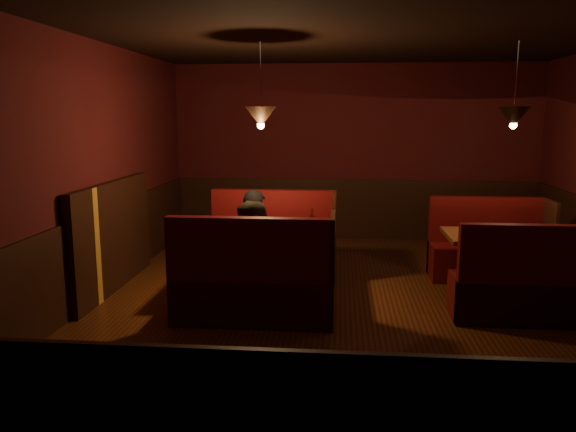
# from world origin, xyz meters

# --- Properties ---
(room) EXTENTS (6.02, 7.02, 2.92)m
(room) POSITION_xyz_m (-0.28, 0.05, 1.05)
(room) COLOR #3E1B0D
(room) RESTS_ON ground
(main_table) EXTENTS (1.48, 0.90, 1.04)m
(main_table) POSITION_xyz_m (-1.10, 0.27, 0.61)
(main_table) COLOR #502D0D
(main_table) RESTS_ON ground
(main_bench_far) EXTENTS (1.63, 0.58, 1.11)m
(main_bench_far) POSITION_xyz_m (-1.08, 1.11, 0.35)
(main_bench_far) COLOR #46130F
(main_bench_far) RESTS_ON ground
(main_bench_near) EXTENTS (1.63, 0.58, 1.11)m
(main_bench_near) POSITION_xyz_m (-1.08, -0.57, 0.35)
(main_bench_near) COLOR #46130F
(main_bench_near) RESTS_ON ground
(second_table) EXTENTS (1.31, 0.84, 0.74)m
(second_table) POSITION_xyz_m (1.64, 0.48, 0.55)
(second_table) COLOR #502D0D
(second_table) RESTS_ON ground
(second_bench_far) EXTENTS (1.45, 0.54, 1.04)m
(second_bench_far) POSITION_xyz_m (1.67, 1.27, 0.33)
(second_bench_far) COLOR #46130F
(second_bench_far) RESTS_ON ground
(second_bench_near) EXTENTS (1.45, 0.54, 1.04)m
(second_bench_near) POSITION_xyz_m (1.67, -0.30, 0.33)
(second_bench_near) COLOR #46130F
(second_bench_near) RESTS_ON ground
(diner_a) EXTENTS (0.65, 0.55, 1.51)m
(diner_a) POSITION_xyz_m (-1.30, 0.92, 0.76)
(diner_a) COLOR black
(diner_a) RESTS_ON ground
(diner_b) EXTENTS (0.82, 0.68, 1.54)m
(diner_b) POSITION_xyz_m (-1.10, -0.28, 0.77)
(diner_b) COLOR black
(diner_b) RESTS_ON ground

